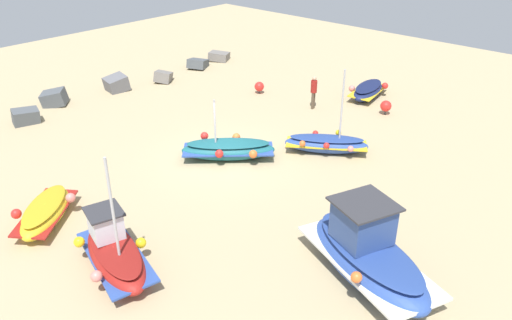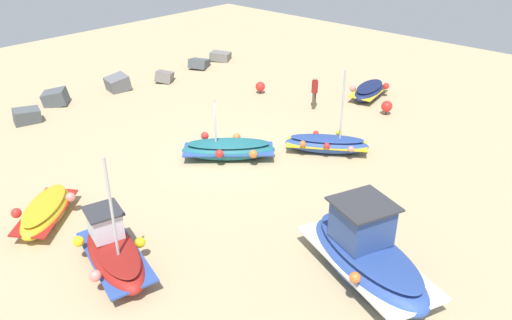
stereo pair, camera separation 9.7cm
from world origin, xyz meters
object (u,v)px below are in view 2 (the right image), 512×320
Objects in this scene: fishing_boat_0 at (327,144)px; mooring_buoy_1 at (387,106)px; fishing_boat_4 at (369,91)px; fishing_boat_2 at (113,251)px; mooring_buoy_0 at (260,87)px; fishing_boat_3 at (228,149)px; fishing_boat_1 at (366,254)px; fishing_boat_5 at (46,211)px; person_walking at (315,90)px.

fishing_boat_0 is 5.10× the size of mooring_buoy_1.
fishing_boat_2 is at bearing 176.03° from fishing_boat_4.
fishing_boat_2 is 5.89× the size of mooring_buoy_0.
fishing_boat_1 is at bearing -61.71° from fishing_boat_3.
fishing_boat_3 is at bearing 3.35° from fishing_boat_1.
fishing_boat_5 reaches higher than mooring_buoy_1.
fishing_boat_3 is (-3.25, 2.69, 0.03)m from fishing_boat_0.
fishing_boat_1 is 6.95× the size of mooring_buoy_1.
fishing_boat_1 is 12.78m from mooring_buoy_1.
fishing_boat_3 is 5.54× the size of mooring_buoy_0.
fishing_boat_2 is 5.39× the size of mooring_buoy_1.
fishing_boat_1 is 1.63× the size of fishing_boat_5.
fishing_boat_1 is 10.58m from fishing_boat_5.
fishing_boat_1 is at bearing -152.99° from mooring_buoy_1.
fishing_boat_4 is at bearing 51.32° from mooring_buoy_1.
fishing_boat_5 is 14.62m from mooring_buoy_0.
mooring_buoy_0 is (-3.53, 4.80, 0.02)m from fishing_boat_4.
fishing_boat_2 is at bearing -126.88° from fishing_boat_5.
fishing_boat_3 is 2.13× the size of person_walking.
fishing_boat_4 is at bearing -45.34° from fishing_boat_5.
fishing_boat_5 is (-7.48, 1.17, -0.02)m from fishing_boat_3.
mooring_buoy_0 is at bearing -27.58° from fishing_boat_5.
mooring_buoy_0 is at bearing -60.99° from fishing_boat_0.
mooring_buoy_0 is 7.04m from mooring_buoy_1.
fishing_boat_1 is 7.34m from fishing_boat_2.
fishing_boat_0 is 7.87m from mooring_buoy_0.
fishing_boat_0 reaches higher than mooring_buoy_1.
fishing_boat_2 is at bearing 54.95° from fishing_boat_0.
fishing_boat_2 is 17.72m from fishing_boat_4.
mooring_buoy_0 is at bearing 115.59° from fishing_boat_4.
fishing_boat_4 is 1.89× the size of person_walking.
mooring_buoy_1 is at bearing -73.89° from mooring_buoy_0.
mooring_buoy_1 is (1.95, -6.77, 0.05)m from mooring_buoy_0.
fishing_boat_2 reaches higher than mooring_buoy_1.
person_walking is at bearing 149.26° from fishing_boat_4.
mooring_buoy_0 is (9.43, 12.57, -0.36)m from fishing_boat_1.
fishing_boat_1 is 1.55× the size of fishing_boat_4.
mooring_buoy_1 is (16.23, -3.60, 0.05)m from fishing_boat_5.
mooring_buoy_1 is (-1.57, -1.97, 0.07)m from fishing_boat_4.
fishing_boat_0 is 10.53m from fishing_boat_2.
fishing_boat_3 is 8.06m from mooring_buoy_0.
fishing_boat_1 is at bearing -159.78° from fishing_boat_4.
mooring_buoy_0 is at bearing -11.01° from person_walking.
fishing_boat_1 is 1.37× the size of fishing_boat_3.
fishing_boat_3 is (7.27, 2.55, -0.13)m from fishing_boat_2.
fishing_boat_1 reaches higher than mooring_buoy_1.
mooring_buoy_1 is at bearing -139.40° from fishing_boat_4.
fishing_boat_2 is 1.26× the size of fishing_boat_5.
fishing_boat_5 reaches higher than mooring_buoy_0.
fishing_boat_4 is 3.63m from person_walking.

